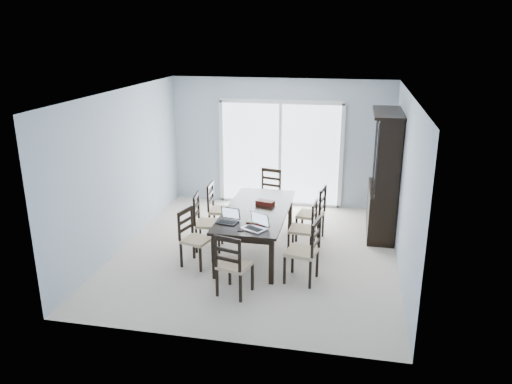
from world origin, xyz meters
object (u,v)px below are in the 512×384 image
at_px(cell_phone, 241,230).
at_px(chair_end_near, 231,259).
at_px(chair_right_near, 308,244).
at_px(game_box, 265,203).
at_px(chair_right_mid, 308,223).
at_px(laptop_silver, 254,226).
at_px(laptop_dark, 227,220).
at_px(chair_left_mid, 203,216).
at_px(chair_left_near, 191,232).
at_px(chair_right_far, 316,208).
at_px(hot_tub, 265,170).
at_px(chair_end_far, 269,188).
at_px(chair_left_far, 216,203).
at_px(china_hutch, 384,176).
at_px(dining_table, 256,214).

bearing_deg(cell_phone, chair_end_near, -103.04).
height_order(chair_right_near, game_box, chair_right_near).
bearing_deg(chair_right_mid, laptop_silver, 147.11).
bearing_deg(chair_right_mid, laptop_dark, 127.14).
xyz_separation_m(chair_right_mid, cell_phone, (-0.87, -1.00, 0.20)).
distance_m(chair_right_near, laptop_dark, 1.27).
bearing_deg(chair_right_near, laptop_dark, 91.82).
bearing_deg(chair_left_mid, cell_phone, 35.26).
xyz_separation_m(chair_left_near, cell_phone, (0.85, -0.30, 0.21)).
bearing_deg(chair_left_mid, laptop_dark, 34.32).
height_order(chair_right_far, hot_tub, chair_right_far).
bearing_deg(chair_end_near, game_box, 99.49).
distance_m(chair_right_near, game_box, 1.38).
bearing_deg(chair_end_near, chair_end_far, 105.03).
bearing_deg(laptop_dark, chair_left_near, -173.63).
bearing_deg(game_box, chair_right_near, -52.76).
height_order(chair_end_far, laptop_silver, chair_end_far).
relative_size(chair_left_mid, chair_right_far, 0.98).
distance_m(chair_right_mid, chair_end_far, 1.83).
bearing_deg(chair_end_near, chair_left_far, 125.16).
xyz_separation_m(chair_left_near, chair_left_far, (0.04, 1.28, 0.02)).
distance_m(chair_right_far, laptop_dark, 1.84).
bearing_deg(china_hutch, chair_right_mid, -135.93).
bearing_deg(chair_end_near, chair_right_mid, 74.98).
distance_m(dining_table, chair_end_near, 1.46).
relative_size(china_hutch, chair_left_near, 2.14).
bearing_deg(chair_end_far, laptop_dark, 97.54).
height_order(chair_left_near, cell_phone, chair_left_near).
distance_m(chair_end_near, game_box, 1.73).
distance_m(dining_table, chair_left_far, 1.10).
bearing_deg(cell_phone, chair_left_near, 147.44).
height_order(china_hutch, chair_right_mid, china_hutch).
height_order(chair_left_far, laptop_dark, chair_left_far).
height_order(chair_left_far, chair_end_far, chair_end_far).
xyz_separation_m(china_hutch, chair_right_mid, (-1.20, -1.16, -0.51)).
bearing_deg(chair_right_far, laptop_dark, 147.23).
bearing_deg(china_hutch, chair_left_far, -168.70).
xyz_separation_m(laptop_silver, hot_tub, (-0.62, 4.25, -0.35)).
height_order(chair_end_far, hot_tub, chair_end_far).
bearing_deg(chair_right_mid, chair_right_near, -169.55).
bearing_deg(laptop_silver, cell_phone, -126.75).
height_order(chair_end_near, game_box, chair_end_near).
height_order(chair_right_mid, cell_phone, chair_right_mid).
relative_size(chair_right_mid, chair_right_far, 0.94).
relative_size(game_box, hot_tub, 0.16).
xyz_separation_m(chair_right_near, chair_end_near, (-0.97, -0.63, -0.03)).
distance_m(chair_left_mid, cell_phone, 1.25).
distance_m(chair_end_far, cell_phone, 2.59).
relative_size(dining_table, chair_right_mid, 2.09).
relative_size(chair_left_near, chair_right_mid, 0.98).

